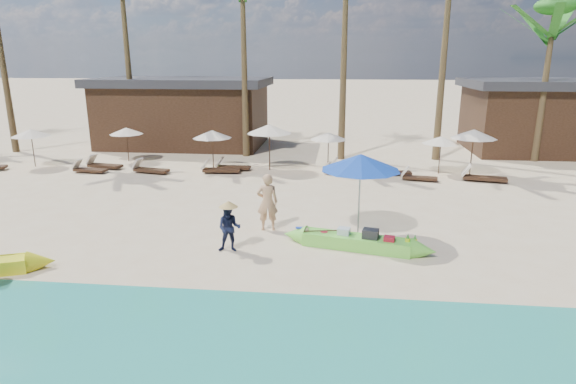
# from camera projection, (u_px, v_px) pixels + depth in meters

# --- Properties ---
(ground) EXTENTS (240.00, 240.00, 0.00)m
(ground) POSITION_uv_depth(u_px,v_px,m) (268.00, 253.00, 14.11)
(ground) COLOR beige
(ground) RESTS_ON ground
(wet_sand_strip) EXTENTS (240.00, 4.50, 0.01)m
(wet_sand_strip) POSITION_uv_depth(u_px,v_px,m) (230.00, 353.00, 9.32)
(wet_sand_strip) COLOR tan
(wet_sand_strip) RESTS_ON ground
(green_canoe) EXTENTS (5.09, 1.49, 0.66)m
(green_canoe) POSITION_uv_depth(u_px,v_px,m) (357.00, 242.00, 14.37)
(green_canoe) COLOR #6BD641
(green_canoe) RESTS_ON ground
(tourist) EXTENTS (0.76, 0.56, 1.91)m
(tourist) POSITION_uv_depth(u_px,v_px,m) (267.00, 202.00, 15.76)
(tourist) COLOR tan
(tourist) RESTS_ON ground
(vendor_green) EXTENTS (0.72, 0.58, 1.43)m
(vendor_green) POSITION_uv_depth(u_px,v_px,m) (229.00, 228.00, 14.04)
(vendor_green) COLOR #131935
(vendor_green) RESTS_ON ground
(blue_umbrella) EXTENTS (2.48, 2.48, 2.67)m
(blue_umbrella) POSITION_uv_depth(u_px,v_px,m) (361.00, 162.00, 14.83)
(blue_umbrella) COLOR #99999E
(blue_umbrella) RESTS_ON ground
(resort_parasol_2) EXTENTS (1.92, 1.92, 1.98)m
(resort_parasol_2) POSITION_uv_depth(u_px,v_px,m) (31.00, 133.00, 24.86)
(resort_parasol_2) COLOR #3C2518
(resort_parasol_2) RESTS_ON ground
(resort_parasol_3) EXTENTS (1.81, 1.81, 1.86)m
(resort_parasol_3) POSITION_uv_depth(u_px,v_px,m) (126.00, 131.00, 26.20)
(resort_parasol_3) COLOR #3C2518
(resort_parasol_3) RESTS_ON ground
(lounger_3_left) EXTENTS (1.94, 0.87, 0.63)m
(lounger_3_left) POSITION_uv_depth(u_px,v_px,m) (103.00, 164.00, 24.82)
(lounger_3_left) COLOR #3C2518
(lounger_3_left) RESTS_ON ground
(lounger_3_right) EXTENTS (1.75, 0.70, 0.58)m
(lounger_3_right) POSITION_uv_depth(u_px,v_px,m) (88.00, 169.00, 23.91)
(lounger_3_right) COLOR #3C2518
(lounger_3_right) RESTS_ON ground
(resort_parasol_4) EXTENTS (1.97, 1.97, 2.03)m
(resort_parasol_4) POSITION_uv_depth(u_px,v_px,m) (212.00, 134.00, 24.11)
(resort_parasol_4) COLOR #3C2518
(resort_parasol_4) RESTS_ON ground
(lounger_4_left) EXTENTS (1.93, 0.92, 0.63)m
(lounger_4_left) POSITION_uv_depth(u_px,v_px,m) (149.00, 169.00, 23.84)
(lounger_4_left) COLOR #3C2518
(lounger_4_left) RESTS_ON ground
(lounger_4_right) EXTENTS (1.94, 0.71, 0.65)m
(lounger_4_right) POSITION_uv_depth(u_px,v_px,m) (219.00, 169.00, 23.82)
(lounger_4_right) COLOR #3C2518
(lounger_4_right) RESTS_ON ground
(resort_parasol_5) EXTENTS (2.27, 2.27, 2.33)m
(resort_parasol_5) POSITION_uv_depth(u_px,v_px,m) (269.00, 129.00, 23.98)
(resort_parasol_5) COLOR #3C2518
(resort_parasol_5) RESTS_ON ground
(lounger_5_left) EXTENTS (1.77, 0.58, 0.60)m
(lounger_5_left) POSITION_uv_depth(u_px,v_px,m) (231.00, 166.00, 24.44)
(lounger_5_left) COLOR #3C2518
(lounger_5_left) RESTS_ON ground
(resort_parasol_6) EXTENTS (1.85, 1.85, 1.91)m
(resort_parasol_6) POSITION_uv_depth(u_px,v_px,m) (329.00, 136.00, 24.24)
(resort_parasol_6) COLOR #3C2518
(resort_parasol_6) RESTS_ON ground
(lounger_6_left) EXTENTS (2.01, 0.70, 0.67)m
(lounger_6_left) POSITION_uv_depth(u_px,v_px,m) (347.00, 168.00, 23.89)
(lounger_6_left) COLOR #3C2518
(lounger_6_left) RESTS_ON ground
(lounger_6_right) EXTENTS (1.69, 0.85, 0.55)m
(lounger_6_right) POSITION_uv_depth(u_px,v_px,m) (338.00, 171.00, 23.48)
(lounger_6_right) COLOR #3C2518
(lounger_6_right) RESTS_ON ground
(resort_parasol_7) EXTENTS (1.81, 1.81, 1.86)m
(resort_parasol_7) POSITION_uv_depth(u_px,v_px,m) (441.00, 140.00, 23.28)
(resort_parasol_7) COLOR #3C2518
(resort_parasol_7) RESTS_ON ground
(lounger_7_left) EXTENTS (1.68, 0.72, 0.55)m
(lounger_7_left) POSITION_uv_depth(u_px,v_px,m) (393.00, 172.00, 23.37)
(lounger_7_left) COLOR #3C2518
(lounger_7_left) RESTS_ON ground
(lounger_7_right) EXTENTS (1.72, 0.82, 0.56)m
(lounger_7_right) POSITION_uv_depth(u_px,v_px,m) (417.00, 177.00, 22.38)
(lounger_7_right) COLOR #3C2518
(lounger_7_right) RESTS_ON ground
(resort_parasol_8) EXTENTS (2.17, 2.17, 2.24)m
(resort_parasol_8) POSITION_uv_depth(u_px,v_px,m) (474.00, 134.00, 22.96)
(resort_parasol_8) COLOR #3C2518
(resort_parasol_8) RESTS_ON ground
(lounger_8_left) EXTENTS (2.09, 1.02, 0.68)m
(lounger_8_left) POSITION_uv_depth(u_px,v_px,m) (482.00, 177.00, 22.22)
(lounger_8_left) COLOR #3C2518
(lounger_8_left) RESTS_ON ground
(palm_6) EXTENTS (2.08, 2.08, 8.51)m
(palm_6) POSITION_uv_depth(u_px,v_px,m) (553.00, 27.00, 24.83)
(palm_6) COLOR brown
(palm_6) RESTS_ON ground
(pavilion_west) EXTENTS (10.80, 6.60, 4.30)m
(pavilion_west) POSITION_uv_depth(u_px,v_px,m) (184.00, 111.00, 31.09)
(pavilion_west) COLOR #3C2518
(pavilion_west) RESTS_ON ground
(pavilion_east) EXTENTS (8.80, 6.60, 4.30)m
(pavilion_east) POSITION_uv_depth(u_px,v_px,m) (540.00, 115.00, 28.87)
(pavilion_east) COLOR #3C2518
(pavilion_east) RESTS_ON ground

